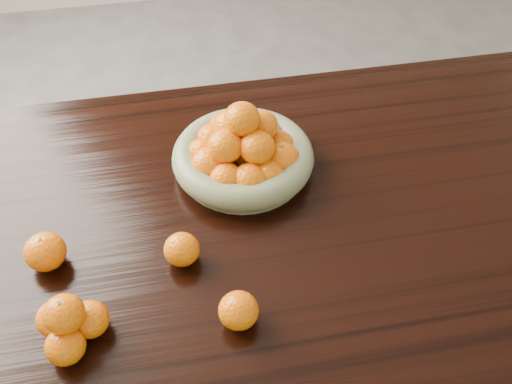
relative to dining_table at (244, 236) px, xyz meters
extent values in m
plane|color=slate|center=(0.00, 0.00, -0.66)|extent=(5.00, 5.00, 0.00)
cube|color=black|center=(0.00, 0.00, 0.07)|extent=(2.00, 1.00, 0.04)
cube|color=black|center=(0.93, 0.43, -0.31)|extent=(0.08, 0.08, 0.71)
cylinder|color=gray|center=(0.02, 0.14, 0.10)|extent=(0.31, 0.31, 0.02)
torus|color=gray|center=(0.02, 0.14, 0.13)|extent=(0.34, 0.34, 0.07)
ellipsoid|color=orange|center=(0.11, 0.15, 0.14)|extent=(0.08, 0.08, 0.07)
ellipsoid|color=orange|center=(0.09, 0.20, 0.14)|extent=(0.08, 0.08, 0.08)
ellipsoid|color=orange|center=(0.05, 0.23, 0.14)|extent=(0.08, 0.08, 0.07)
ellipsoid|color=orange|center=(0.00, 0.23, 0.15)|extent=(0.09, 0.09, 0.08)
ellipsoid|color=orange|center=(-0.04, 0.21, 0.14)|extent=(0.08, 0.08, 0.07)
ellipsoid|color=orange|center=(-0.07, 0.16, 0.14)|extent=(0.08, 0.08, 0.07)
ellipsoid|color=orange|center=(-0.06, 0.11, 0.15)|extent=(0.09, 0.09, 0.08)
ellipsoid|color=orange|center=(-0.03, 0.06, 0.14)|extent=(0.08, 0.08, 0.07)
ellipsoid|color=orange|center=(0.02, 0.05, 0.14)|extent=(0.08, 0.08, 0.08)
ellipsoid|color=orange|center=(0.07, 0.06, 0.14)|extent=(0.08, 0.08, 0.07)
ellipsoid|color=orange|center=(0.11, 0.10, 0.15)|extent=(0.09, 0.09, 0.08)
ellipsoid|color=orange|center=(0.03, 0.14, 0.14)|extent=(0.08, 0.08, 0.08)
ellipsoid|color=orange|center=(0.07, 0.17, 0.20)|extent=(0.08, 0.08, 0.08)
ellipsoid|color=orange|center=(0.00, 0.18, 0.19)|extent=(0.09, 0.09, 0.08)
ellipsoid|color=orange|center=(-0.02, 0.11, 0.19)|extent=(0.08, 0.08, 0.08)
ellipsoid|color=orange|center=(0.05, 0.10, 0.19)|extent=(0.08, 0.08, 0.08)
ellipsoid|color=orange|center=(0.02, 0.15, 0.24)|extent=(0.08, 0.08, 0.08)
ellipsoid|color=orange|center=(-0.38, -0.29, 0.12)|extent=(0.07, 0.07, 0.07)
ellipsoid|color=orange|center=(-0.33, -0.24, 0.12)|extent=(0.07, 0.07, 0.07)
ellipsoid|color=orange|center=(-0.40, -0.23, 0.12)|extent=(0.07, 0.07, 0.07)
ellipsoid|color=orange|center=(-0.37, -0.26, 0.17)|extent=(0.08, 0.08, 0.07)
ellipsoid|color=orange|center=(-0.43, -0.07, 0.13)|extent=(0.09, 0.09, 0.08)
ellipsoid|color=orange|center=(-0.15, -0.11, 0.12)|extent=(0.08, 0.08, 0.07)
ellipsoid|color=orange|center=(-0.06, -0.28, 0.13)|extent=(0.08, 0.08, 0.07)
camera|label=1|loc=(-0.13, -0.86, 1.06)|focal=40.00mm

